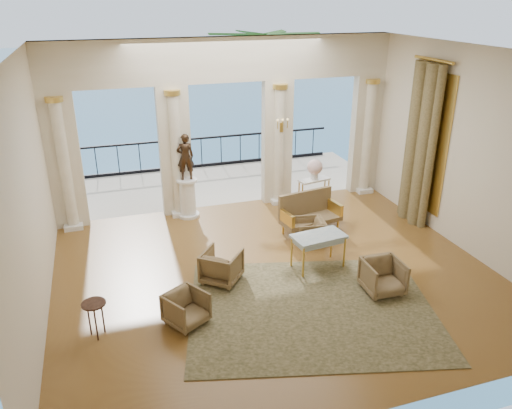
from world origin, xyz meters
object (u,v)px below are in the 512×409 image
object	(u,v)px
armchair_b	(383,275)
side_table	(94,308)
armchair_a	(186,307)
game_table	(319,239)
console_table	(314,184)
statue	(185,157)
pedestal	(188,199)
armchair_d	(221,265)
settee	(309,212)
armchair_c	(310,230)

from	to	relation	value
armchair_b	side_table	bearing A→B (deg)	179.24
armchair_a	game_table	distance (m)	3.27
console_table	armchair_b	bearing A→B (deg)	-107.16
statue	pedestal	bearing A→B (deg)	-0.00
armchair_a	console_table	bearing A→B (deg)	12.80
statue	side_table	world-z (taller)	statue
statue	game_table	bearing A→B (deg)	121.62
side_table	statue	bearing A→B (deg)	61.55
armchair_b	console_table	world-z (taller)	console_table
pedestal	armchair_d	bearing A→B (deg)	-89.20
armchair_b	console_table	xyz separation A→B (m)	(0.43, 4.33, 0.31)
pedestal	armchair_b	bearing A→B (deg)	-58.17
armchair_a	side_table	distance (m)	1.56
game_table	side_table	xyz separation A→B (m)	(-4.59, -1.00, -0.11)
armchair_b	statue	distance (m)	5.77
game_table	armchair_b	bearing A→B (deg)	-64.77
settee	game_table	xyz separation A→B (m)	(-0.53, -1.72, 0.19)
armchair_d	settee	world-z (taller)	settee
armchair_b	settee	bearing A→B (deg)	97.72
statue	console_table	xyz separation A→B (m)	(3.40, -0.45, -0.96)
game_table	settee	bearing A→B (deg)	65.82
pedestal	statue	size ratio (longest dim) A/B	0.86
pedestal	side_table	world-z (taller)	pedestal
pedestal	statue	world-z (taller)	statue
armchair_a	statue	xyz separation A→B (m)	(0.90, 4.61, 1.31)
game_table	pedestal	size ratio (longest dim) A/B	1.13
console_table	side_table	xyz separation A→B (m)	(-5.84, -4.05, -0.11)
armchair_d	side_table	world-z (taller)	armchair_d
statue	armchair_c	bearing A→B (deg)	135.41
armchair_d	game_table	size ratio (longest dim) A/B	0.63
settee	game_table	size ratio (longest dim) A/B	1.35
armchair_c	game_table	bearing A→B (deg)	-4.99
pedestal	game_table	bearing A→B (deg)	-58.38
armchair_d	console_table	distance (m)	4.48
armchair_b	game_table	bearing A→B (deg)	124.65
armchair_c	pedestal	world-z (taller)	pedestal
armchair_d	console_table	bearing A→B (deg)	-99.88
settee	armchair_a	bearing A→B (deg)	-151.75
game_table	pedestal	bearing A→B (deg)	114.44
armchair_a	side_table	size ratio (longest dim) A/B	1.00
side_table	console_table	bearing A→B (deg)	34.75
armchair_a	armchair_d	world-z (taller)	armchair_d
armchair_a	armchair_b	xyz separation A→B (m)	(3.87, -0.17, 0.04)
pedestal	statue	distance (m)	1.14
armchair_b	armchair_c	size ratio (longest dim) A/B	1.13
game_table	armchair_a	bearing A→B (deg)	-167.13
game_table	statue	world-z (taller)	statue
armchair_d	statue	bearing A→B (deg)	-50.55
armchair_d	armchair_b	bearing A→B (deg)	-166.48
armchair_c	armchair_d	xyz separation A→B (m)	(-2.39, -1.01, 0.04)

